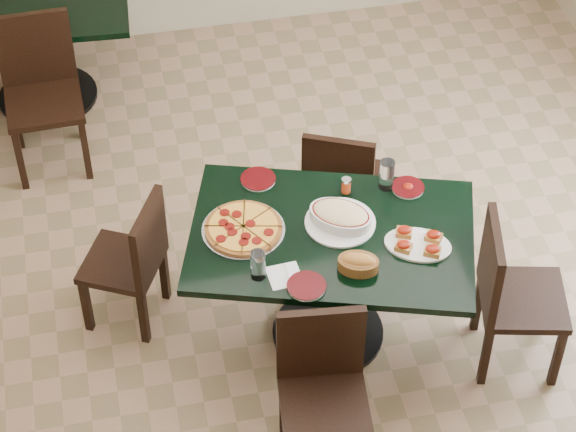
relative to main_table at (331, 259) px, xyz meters
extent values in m
plane|color=#8B6A50|center=(-0.15, 0.15, -0.57)|extent=(5.50, 5.50, 0.00)
cube|color=black|center=(0.00, 0.00, 0.16)|extent=(1.56, 1.24, 0.04)
cylinder|color=black|center=(0.00, 0.00, -0.21)|extent=(0.12, 0.12, 0.71)
cylinder|color=black|center=(0.00, 0.00, -0.55)|extent=(0.58, 0.58, 0.03)
cube|color=black|center=(-1.33, 2.33, 0.16)|extent=(1.23, 0.93, 0.04)
cylinder|color=black|center=(-1.33, 2.33, -0.21)|extent=(0.13, 0.13, 0.71)
cylinder|color=black|center=(-1.33, 2.33, -0.55)|extent=(0.64, 0.64, 0.03)
cube|color=black|center=(0.25, 0.73, -0.18)|extent=(0.51, 0.51, 0.04)
cube|color=black|center=(0.17, 0.58, 0.05)|extent=(0.37, 0.19, 0.41)
cube|color=black|center=(0.46, 0.82, -0.38)|extent=(0.05, 0.05, 0.37)
cube|color=black|center=(0.33, 0.52, -0.38)|extent=(0.05, 0.05, 0.37)
cube|color=black|center=(0.16, 0.95, -0.38)|extent=(0.05, 0.05, 0.37)
cube|color=black|center=(0.03, 0.65, -0.38)|extent=(0.05, 0.05, 0.37)
cube|color=black|center=(-0.20, -0.74, -0.16)|extent=(0.44, 0.44, 0.04)
cube|color=black|center=(-0.18, -0.56, 0.08)|extent=(0.40, 0.08, 0.43)
cube|color=black|center=(-0.35, -0.55, -0.37)|extent=(0.04, 0.04, 0.39)
cube|color=black|center=(-0.01, -0.59, -0.37)|extent=(0.04, 0.04, 0.39)
cube|color=black|center=(0.90, -0.33, -0.14)|extent=(0.50, 0.50, 0.04)
cube|color=black|center=(0.72, -0.29, 0.10)|extent=(0.13, 0.41, 0.45)
cube|color=black|center=(1.03, -0.54, -0.37)|extent=(0.05, 0.05, 0.41)
cube|color=black|center=(0.69, -0.47, -0.37)|extent=(0.05, 0.05, 0.41)
cube|color=black|center=(1.11, -0.20, -0.37)|extent=(0.05, 0.05, 0.41)
cube|color=black|center=(0.77, -0.12, -0.37)|extent=(0.05, 0.05, 0.41)
cube|color=black|center=(-1.01, 0.37, -0.19)|extent=(0.51, 0.51, 0.04)
cube|color=black|center=(-0.86, 0.29, 0.04)|extent=(0.21, 0.35, 0.40)
cube|color=black|center=(-1.08, 0.58, -0.39)|extent=(0.05, 0.05, 0.36)
cube|color=black|center=(-0.80, 0.43, -0.39)|extent=(0.05, 0.05, 0.36)
cube|color=black|center=(-1.22, 0.30, -0.39)|extent=(0.05, 0.05, 0.36)
cube|color=black|center=(-0.94, 0.15, -0.39)|extent=(0.05, 0.05, 0.36)
cube|color=black|center=(-1.33, 1.68, -0.11)|extent=(0.46, 0.46, 0.04)
cube|color=black|center=(-1.33, 1.88, 0.14)|extent=(0.44, 0.05, 0.48)
cube|color=black|center=(-1.51, 1.48, -0.35)|extent=(0.04, 0.04, 0.44)
cube|color=black|center=(-1.53, 1.86, -0.35)|extent=(0.04, 0.04, 0.44)
cube|color=black|center=(-1.13, 1.49, -0.35)|extent=(0.04, 0.04, 0.44)
cube|color=black|center=(-1.14, 1.87, -0.35)|extent=(0.04, 0.04, 0.44)
cylinder|color=#B6B6BD|center=(-0.41, 0.10, 0.19)|extent=(0.40, 0.40, 0.01)
cylinder|color=brown|center=(-0.41, 0.10, 0.20)|extent=(0.38, 0.38, 0.02)
cylinder|color=gold|center=(-0.41, 0.10, 0.21)|extent=(0.33, 0.33, 0.01)
cylinder|color=silver|center=(0.06, 0.06, 0.19)|extent=(0.35, 0.35, 0.01)
ellipsoid|color=beige|center=(0.06, 0.06, 0.25)|extent=(0.33, 0.30, 0.04)
ellipsoid|color=#B57632|center=(0.07, -0.25, 0.24)|extent=(0.18, 0.13, 0.07)
cylinder|color=silver|center=(-0.19, -0.31, 0.19)|extent=(0.18, 0.18, 0.01)
cylinder|color=#3A0306|center=(-0.19, -0.31, 0.19)|extent=(0.18, 0.18, 0.00)
cylinder|color=silver|center=(0.45, 0.23, 0.19)|extent=(0.16, 0.16, 0.01)
cylinder|color=#3A0306|center=(0.45, 0.23, 0.19)|extent=(0.16, 0.16, 0.00)
ellipsoid|color=#931D07|center=(0.45, 0.23, 0.20)|extent=(0.05, 0.05, 0.02)
cylinder|color=silver|center=(-0.28, 0.44, 0.19)|extent=(0.17, 0.17, 0.01)
cylinder|color=#3A0306|center=(-0.28, 0.44, 0.19)|extent=(0.18, 0.18, 0.00)
cube|color=silver|center=(-0.28, -0.23, 0.18)|extent=(0.16, 0.16, 0.00)
cube|color=#B6B6BD|center=(-0.26, -0.23, 0.19)|extent=(0.02, 0.14, 0.00)
cylinder|color=white|center=(0.34, 0.27, 0.26)|extent=(0.08, 0.08, 0.16)
cylinder|color=white|center=(-0.40, -0.20, 0.26)|extent=(0.07, 0.07, 0.15)
cylinder|color=#C14614|center=(0.14, 0.27, 0.22)|extent=(0.05, 0.05, 0.07)
cylinder|color=#B6B6BD|center=(0.14, 0.27, 0.26)|extent=(0.05, 0.05, 0.01)
camera|label=1|loc=(-0.99, -3.68, 4.01)|focal=70.00mm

